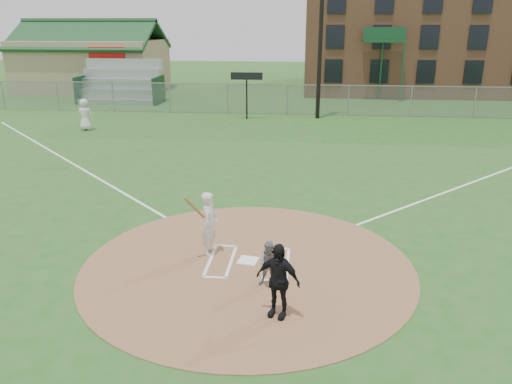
# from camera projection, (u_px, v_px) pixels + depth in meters

# --- Properties ---
(ground) EXTENTS (140.00, 140.00, 0.00)m
(ground) POSITION_uv_depth(u_px,v_px,m) (248.00, 265.00, 12.69)
(ground) COLOR #24521C
(ground) RESTS_ON ground
(dirt_circle) EXTENTS (8.40, 8.40, 0.02)m
(dirt_circle) POSITION_uv_depth(u_px,v_px,m) (248.00, 265.00, 12.69)
(dirt_circle) COLOR #936645
(dirt_circle) RESTS_ON ground
(home_plate) EXTENTS (0.57, 0.57, 0.03)m
(home_plate) POSITION_uv_depth(u_px,v_px,m) (248.00, 261.00, 12.87)
(home_plate) COLOR white
(home_plate) RESTS_ON dirt_circle
(foul_line_first) EXTENTS (17.04, 17.04, 0.01)m
(foul_line_first) POSITION_uv_depth(u_px,v_px,m) (494.00, 174.00, 20.28)
(foul_line_first) COLOR white
(foul_line_first) RESTS_ON ground
(foul_line_third) EXTENTS (17.04, 17.04, 0.01)m
(foul_line_third) POSITION_uv_depth(u_px,v_px,m) (70.00, 162.00, 22.05)
(foul_line_third) COLOR white
(foul_line_third) RESTS_ON ground
(catcher) EXTENTS (0.56, 0.45, 1.11)m
(catcher) POSITION_uv_depth(u_px,v_px,m) (270.00, 264.00, 11.51)
(catcher) COLOR slate
(catcher) RESTS_ON dirt_circle
(umpire) EXTENTS (1.04, 0.70, 1.64)m
(umpire) POSITION_uv_depth(u_px,v_px,m) (278.00, 280.00, 10.24)
(umpire) COLOR black
(umpire) RESTS_ON dirt_circle
(ondeck_player) EXTENTS (0.88, 0.59, 1.78)m
(ondeck_player) POSITION_uv_depth(u_px,v_px,m) (85.00, 115.00, 28.39)
(ondeck_player) COLOR silver
(ondeck_player) RESTS_ON ground
(batters_boxes) EXTENTS (2.08, 1.88, 0.01)m
(batters_boxes) POSITION_uv_depth(u_px,v_px,m) (249.00, 262.00, 12.83)
(batters_boxes) COLOR white
(batters_boxes) RESTS_ON dirt_circle
(batter_at_plate) EXTENTS (0.78, 0.97, 1.78)m
(batter_at_plate) POSITION_uv_depth(u_px,v_px,m) (210.00, 223.00, 13.05)
(batter_at_plate) COLOR silver
(batter_at_plate) RESTS_ON dirt_circle
(outfield_fence) EXTENTS (56.08, 0.08, 2.03)m
(outfield_fence) POSITION_uv_depth(u_px,v_px,m) (287.00, 100.00, 33.08)
(outfield_fence) COLOR slate
(outfield_fence) RESTS_ON ground
(bleachers) EXTENTS (6.08, 3.20, 3.20)m
(bleachers) POSITION_uv_depth(u_px,v_px,m) (120.00, 81.00, 38.13)
(bleachers) COLOR #B7BABF
(bleachers) RESTS_ON ground
(clubhouse) EXTENTS (12.20, 8.71, 6.23)m
(clubhouse) POSITION_uv_depth(u_px,v_px,m) (93.00, 63.00, 44.76)
(clubhouse) COLOR tan
(clubhouse) RESTS_ON ground
(brick_warehouse) EXTENTS (30.00, 17.17, 15.00)m
(brick_warehouse) POSITION_uv_depth(u_px,v_px,m) (476.00, 3.00, 44.44)
(brick_warehouse) COLOR #A16345
(brick_warehouse) RESTS_ON ground
(light_pole) EXTENTS (1.20, 0.30, 12.22)m
(light_pole) POSITION_uv_depth(u_px,v_px,m) (322.00, 10.00, 30.14)
(light_pole) COLOR black
(light_pole) RESTS_ON ground
(scoreboard_sign) EXTENTS (2.00, 0.10, 2.93)m
(scoreboard_sign) POSITION_uv_depth(u_px,v_px,m) (247.00, 81.00, 31.19)
(scoreboard_sign) COLOR black
(scoreboard_sign) RESTS_ON ground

